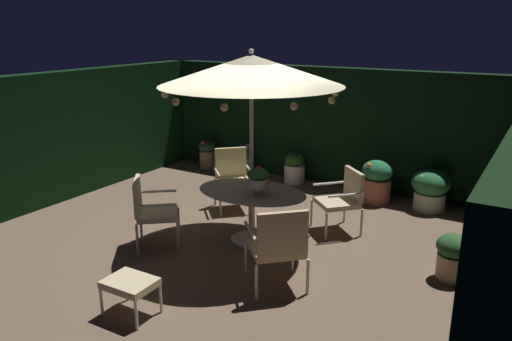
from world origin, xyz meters
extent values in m
cube|color=brown|center=(0.00, 0.00, -0.01)|extent=(7.49, 6.72, 0.02)
cube|color=black|center=(0.00, 3.21, 1.11)|extent=(7.49, 0.30, 2.23)
cube|color=black|center=(-3.59, 0.00, 1.11)|extent=(0.30, 6.72, 2.23)
cylinder|color=silver|center=(0.25, 0.00, 0.01)|extent=(0.61, 0.61, 0.03)
cylinder|color=silver|center=(0.25, 0.00, 0.36)|extent=(0.09, 0.09, 0.73)
ellipsoid|color=#ADA9A1|center=(0.25, 0.00, 0.74)|extent=(1.61, 1.12, 0.03)
cylinder|color=silver|center=(0.25, 0.00, 1.18)|extent=(0.06, 0.06, 2.35)
cone|color=beige|center=(0.25, 0.00, 2.41)|extent=(2.46, 2.46, 0.40)
sphere|color=silver|center=(0.25, 0.00, 2.65)|extent=(0.07, 0.07, 0.07)
sphere|color=#F9DB8C|center=(1.38, 0.02, 2.10)|extent=(0.09, 0.09, 0.09)
sphere|color=#F9DB8C|center=(1.16, 0.67, 2.10)|extent=(0.09, 0.09, 0.09)
sphere|color=#F9DB8C|center=(0.59, 1.08, 2.10)|extent=(0.09, 0.09, 0.09)
sphere|color=#F9DB8C|center=(-0.09, 1.08, 2.10)|extent=(0.09, 0.09, 0.09)
sphere|color=#F9DB8C|center=(-0.66, 0.69, 2.10)|extent=(0.09, 0.09, 0.09)
sphere|color=#F9DB8C|center=(-0.89, 0.05, 2.10)|extent=(0.09, 0.09, 0.09)
sphere|color=#F9DB8C|center=(-0.70, -0.63, 2.10)|extent=(0.09, 0.09, 0.09)
sphere|color=#F9DB8C|center=(-0.15, -1.06, 2.10)|extent=(0.09, 0.09, 0.09)
sphere|color=#F9DB8C|center=(0.57, -1.09, 2.10)|extent=(0.09, 0.09, 0.09)
sphere|color=#F9DB8C|center=(1.19, -0.62, 2.10)|extent=(0.09, 0.09, 0.09)
cylinder|color=beige|center=(0.42, -0.11, 0.81)|extent=(0.12, 0.12, 0.11)
cylinder|color=beige|center=(0.42, -0.11, 0.93)|extent=(0.27, 0.27, 0.13)
ellipsoid|color=#296A2F|center=(0.42, -0.11, 1.06)|extent=(0.27, 0.27, 0.16)
sphere|color=#AE347A|center=(0.42, -0.11, 1.12)|extent=(0.09, 0.09, 0.09)
cylinder|color=silver|center=(-0.28, 0.92, 0.22)|extent=(0.04, 0.04, 0.43)
cylinder|color=silver|center=(-0.67, 0.53, 0.22)|extent=(0.04, 0.04, 0.43)
cylinder|color=silver|center=(-0.68, 1.32, 0.22)|extent=(0.04, 0.04, 0.43)
cylinder|color=silver|center=(-1.07, 0.93, 0.22)|extent=(0.04, 0.04, 0.43)
cube|color=#D5C589|center=(-0.67, 0.92, 0.47)|extent=(0.77, 0.77, 0.07)
cube|color=#D5C589|center=(-0.86, 1.11, 0.75)|extent=(0.42, 0.42, 0.50)
cylinder|color=silver|center=(-0.48, 1.12, 0.67)|extent=(0.40, 0.40, 0.04)
cylinder|color=silver|center=(-0.87, 0.73, 0.67)|extent=(0.40, 0.40, 0.04)
cylinder|color=silver|center=(-0.74, -0.43, 0.22)|extent=(0.04, 0.04, 0.45)
cylinder|color=silver|center=(-0.38, -0.88, 0.22)|extent=(0.04, 0.04, 0.45)
cylinder|color=silver|center=(-1.16, -0.77, 0.22)|extent=(0.04, 0.04, 0.45)
cylinder|color=silver|center=(-0.79, -1.22, 0.22)|extent=(0.04, 0.04, 0.45)
cube|color=beige|center=(-0.77, -0.82, 0.48)|extent=(0.76, 0.77, 0.07)
cube|color=beige|center=(-0.97, -0.99, 0.75)|extent=(0.39, 0.47, 0.47)
cylinder|color=silver|center=(-0.95, -0.60, 0.71)|extent=(0.42, 0.35, 0.04)
cylinder|color=silver|center=(-0.59, -1.05, 0.71)|extent=(0.42, 0.35, 0.04)
cylinder|color=silver|center=(0.73, -0.93, 0.22)|extent=(0.04, 0.04, 0.44)
cylinder|color=silver|center=(1.16, -0.51, 0.22)|extent=(0.04, 0.04, 0.44)
cylinder|color=silver|center=(1.15, -1.36, 0.22)|extent=(0.04, 0.04, 0.44)
cylinder|color=silver|center=(1.58, -0.94, 0.22)|extent=(0.04, 0.04, 0.44)
cube|color=#DDB78B|center=(1.15, -0.94, 0.47)|extent=(0.83, 0.83, 0.07)
cube|color=#DDB78B|center=(1.35, -1.14, 0.77)|extent=(0.45, 0.44, 0.52)
cylinder|color=silver|center=(0.94, -1.15, 0.72)|extent=(0.42, 0.43, 0.04)
cylinder|color=silver|center=(1.37, -0.73, 0.72)|extent=(0.42, 0.43, 0.04)
cylinder|color=silver|center=(1.16, 0.56, 0.21)|extent=(0.04, 0.04, 0.42)
cylinder|color=silver|center=(0.74, 0.94, 0.21)|extent=(0.04, 0.04, 0.42)
cylinder|color=silver|center=(1.53, 0.96, 0.21)|extent=(0.04, 0.04, 0.42)
cylinder|color=silver|center=(1.12, 1.35, 0.21)|extent=(0.04, 0.04, 0.42)
cube|color=beige|center=(1.14, 0.95, 0.45)|extent=(0.78, 0.78, 0.07)
cube|color=beige|center=(1.32, 1.15, 0.71)|extent=(0.44, 0.42, 0.44)
cylinder|color=silver|center=(1.34, 0.76, 0.66)|extent=(0.39, 0.41, 0.04)
cylinder|color=silver|center=(0.93, 1.15, 0.66)|extent=(0.39, 0.41, 0.04)
cylinder|color=silver|center=(-0.09, -2.11, 0.16)|extent=(0.03, 0.03, 0.33)
cylinder|color=silver|center=(0.40, -2.10, 0.16)|extent=(0.03, 0.03, 0.33)
cylinder|color=silver|center=(-0.08, -2.48, 0.16)|extent=(0.03, 0.03, 0.33)
cylinder|color=silver|center=(0.41, -2.47, 0.16)|extent=(0.03, 0.03, 0.33)
cube|color=beige|center=(0.16, -2.29, 0.37)|extent=(0.53, 0.42, 0.08)
cylinder|color=#866D4D|center=(-2.58, 2.74, 0.19)|extent=(0.32, 0.32, 0.37)
ellipsoid|color=#254226|center=(-2.58, 2.74, 0.47)|extent=(0.36, 0.36, 0.25)
sphere|color=red|center=(-2.47, 2.75, 0.49)|extent=(0.10, 0.10, 0.10)
sphere|color=#D23C45|center=(-2.51, 2.83, 0.53)|extent=(0.10, 0.10, 0.10)
sphere|color=red|center=(-2.63, 2.84, 0.51)|extent=(0.08, 0.08, 0.08)
sphere|color=#DA383D|center=(-2.71, 2.76, 0.50)|extent=(0.09, 0.09, 0.09)
sphere|color=red|center=(-2.60, 2.65, 0.56)|extent=(0.11, 0.11, 0.11)
sphere|color=red|center=(-2.51, 2.65, 0.51)|extent=(0.09, 0.09, 0.09)
cylinder|color=#AB5F49|center=(1.24, 2.53, 0.21)|extent=(0.49, 0.49, 0.42)
ellipsoid|color=#256D40|center=(1.24, 2.53, 0.56)|extent=(0.53, 0.53, 0.37)
sphere|color=#DB7246|center=(1.36, 2.52, 0.67)|extent=(0.08, 0.08, 0.08)
sphere|color=orange|center=(1.13, 2.67, 0.63)|extent=(0.07, 0.07, 0.07)
sphere|color=orange|center=(1.14, 2.35, 0.69)|extent=(0.09, 0.09, 0.09)
cylinder|color=silver|center=(-0.47, 2.76, 0.18)|extent=(0.41, 0.41, 0.37)
ellipsoid|color=#235320|center=(-0.47, 2.76, 0.47)|extent=(0.38, 0.38, 0.26)
sphere|color=#C04178|center=(-0.37, 2.74, 0.55)|extent=(0.07, 0.07, 0.07)
sphere|color=#A43472|center=(-0.50, 2.86, 0.48)|extent=(0.09, 0.09, 0.09)
sphere|color=#A54682|center=(-0.54, 2.68, 0.49)|extent=(0.06, 0.06, 0.06)
cylinder|color=beige|center=(2.12, 2.63, 0.15)|extent=(0.51, 0.51, 0.29)
ellipsoid|color=#2B713F|center=(2.12, 2.63, 0.47)|extent=(0.63, 0.63, 0.44)
sphere|color=silver|center=(2.36, 2.59, 0.52)|extent=(0.09, 0.09, 0.09)
sphere|color=beige|center=(2.19, 2.78, 0.52)|extent=(0.07, 0.07, 0.07)
sphere|color=silver|center=(2.05, 2.85, 0.51)|extent=(0.10, 0.10, 0.10)
sphere|color=silver|center=(1.93, 2.66, 0.54)|extent=(0.06, 0.06, 0.06)
sphere|color=silver|center=(2.01, 2.46, 0.58)|extent=(0.09, 0.09, 0.09)
sphere|color=silver|center=(2.20, 2.48, 0.47)|extent=(0.10, 0.10, 0.10)
cylinder|color=tan|center=(3.03, 2.58, 0.14)|extent=(0.40, 0.40, 0.28)
ellipsoid|color=#165228|center=(3.03, 2.58, 0.41)|extent=(0.48, 0.48, 0.33)
sphere|color=beige|center=(3.15, 2.61, 0.43)|extent=(0.10, 0.10, 0.10)
sphere|color=beige|center=(2.98, 2.69, 0.46)|extent=(0.09, 0.09, 0.09)
sphere|color=silver|center=(2.92, 2.48, 0.41)|extent=(0.06, 0.06, 0.06)
cylinder|color=tan|center=(-1.62, 2.66, 0.19)|extent=(0.32, 0.32, 0.39)
ellipsoid|color=#2D683D|center=(-1.62, 2.66, 0.49)|extent=(0.38, 0.38, 0.27)
sphere|color=silver|center=(-1.52, 2.67, 0.59)|extent=(0.08, 0.08, 0.08)
sphere|color=beige|center=(-1.58, 2.79, 0.58)|extent=(0.11, 0.11, 0.11)
sphere|color=beige|center=(-1.71, 2.75, 0.56)|extent=(0.10, 0.10, 0.10)
sphere|color=silver|center=(-1.76, 2.67, 0.51)|extent=(0.09, 0.09, 0.09)
sphere|color=silver|center=(-1.65, 2.56, 0.49)|extent=(0.06, 0.06, 0.06)
sphere|color=beige|center=(-1.57, 2.58, 0.56)|extent=(0.07, 0.07, 0.07)
cylinder|color=tan|center=(2.92, 0.30, 0.16)|extent=(0.36, 0.36, 0.32)
ellipsoid|color=#2C5A2C|center=(2.92, 0.30, 0.43)|extent=(0.42, 0.42, 0.29)
sphere|color=#DA5A61|center=(3.04, 0.34, 0.46)|extent=(0.10, 0.10, 0.10)
sphere|color=#D14F61|center=(2.89, 0.47, 0.51)|extent=(0.07, 0.07, 0.07)
sphere|color=#DD5969|center=(2.77, 0.32, 0.43)|extent=(0.10, 0.10, 0.10)
sphere|color=#DF4366|center=(2.94, 0.17, 0.50)|extent=(0.06, 0.06, 0.06)
cylinder|color=tan|center=(3.26, 1.52, 0.16)|extent=(0.48, 0.48, 0.32)
ellipsoid|color=#1A4825|center=(3.26, 1.52, 0.47)|extent=(0.56, 0.56, 0.39)
sphere|color=#D45F70|center=(3.36, 1.66, 0.56)|extent=(0.07, 0.07, 0.07)
sphere|color=#E7577B|center=(3.14, 1.65, 0.57)|extent=(0.08, 0.08, 0.08)
sphere|color=#DA5D7C|center=(3.11, 1.52, 0.50)|extent=(0.11, 0.11, 0.11)
sphere|color=#E54861|center=(3.21, 1.31, 0.54)|extent=(0.08, 0.08, 0.08)
sphere|color=#D85776|center=(3.36, 1.34, 0.55)|extent=(0.10, 0.10, 0.10)
camera|label=1|loc=(3.73, -5.63, 2.98)|focal=35.07mm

